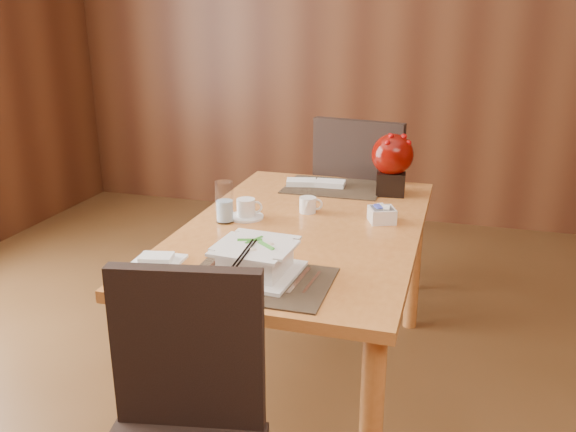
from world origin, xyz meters
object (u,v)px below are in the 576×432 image
(bread_plate, at_px, (157,262))
(soup_setting, at_px, (255,260))
(berry_decor, at_px, (392,160))
(near_chair, at_px, (180,429))
(water_glass, at_px, (225,202))
(far_chair, at_px, (364,202))
(creamer_jug, at_px, (308,205))
(sugar_caddy, at_px, (382,215))
(dining_table, at_px, (303,248))
(coffee_cup, at_px, (246,210))

(bread_plate, bearing_deg, soup_setting, 0.57)
(berry_decor, bearing_deg, near_chair, -102.52)
(water_glass, height_order, berry_decor, berry_decor)
(bread_plate, distance_m, far_chair, 1.48)
(creamer_jug, relative_size, bread_plate, 0.57)
(water_glass, height_order, near_chair, near_chair)
(creamer_jug, distance_m, sugar_caddy, 0.32)
(sugar_caddy, height_order, far_chair, far_chair)
(dining_table, bearing_deg, sugar_caddy, 23.25)
(dining_table, relative_size, coffee_cup, 10.60)
(sugar_caddy, bearing_deg, creamer_jug, 173.72)
(dining_table, bearing_deg, bread_plate, -125.91)
(dining_table, height_order, berry_decor, berry_decor)
(creamer_jug, relative_size, near_chair, 0.10)
(sugar_caddy, bearing_deg, bread_plate, -136.06)
(sugar_caddy, distance_m, bread_plate, 0.92)
(berry_decor, bearing_deg, soup_setting, -106.00)
(dining_table, height_order, soup_setting, soup_setting)
(near_chair, bearing_deg, creamer_jug, 77.27)
(creamer_jug, distance_m, bread_plate, 0.75)
(dining_table, height_order, sugar_caddy, sugar_caddy)
(berry_decor, bearing_deg, creamer_jug, -129.19)
(creamer_jug, bearing_deg, coffee_cup, -161.13)
(dining_table, distance_m, sugar_caddy, 0.34)
(sugar_caddy, bearing_deg, near_chair, -107.52)
(dining_table, xyz_separation_m, sugar_caddy, (0.29, 0.12, 0.13))
(near_chair, xyz_separation_m, far_chair, (0.16, 1.88, 0.06))
(creamer_jug, height_order, berry_decor, berry_decor)
(sugar_caddy, bearing_deg, coffee_cup, -168.89)
(sugar_caddy, relative_size, far_chair, 0.09)
(bread_plate, height_order, far_chair, far_chair)
(far_chair, bearing_deg, water_glass, 75.94)
(coffee_cup, height_order, far_chair, far_chair)
(sugar_caddy, height_order, bread_plate, sugar_caddy)
(soup_setting, distance_m, near_chair, 0.56)
(creamer_jug, bearing_deg, bread_plate, -130.61)
(dining_table, bearing_deg, near_chair, -93.70)
(dining_table, bearing_deg, berry_decor, 62.47)
(water_glass, xyz_separation_m, sugar_caddy, (0.60, 0.18, -0.05))
(soup_setting, xyz_separation_m, bread_plate, (-0.35, -0.00, -0.05))
(coffee_cup, bearing_deg, bread_plate, -103.11)
(water_glass, distance_m, berry_decor, 0.82)
(water_glass, xyz_separation_m, berry_decor, (0.58, 0.58, 0.08))
(dining_table, bearing_deg, soup_setting, -92.54)
(water_glass, xyz_separation_m, near_chair, (0.25, -0.94, -0.31))
(sugar_caddy, relative_size, berry_decor, 0.35)
(coffee_cup, distance_m, near_chair, 1.06)
(coffee_cup, xyz_separation_m, water_glass, (-0.06, -0.07, 0.05))
(soup_setting, distance_m, bread_plate, 0.35)
(near_chair, bearing_deg, dining_table, 75.54)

